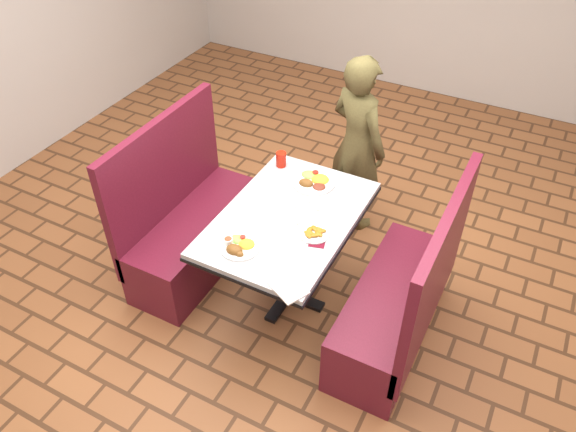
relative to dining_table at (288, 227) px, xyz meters
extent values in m
plane|color=brown|center=(0.00, 0.00, -0.65)|extent=(7.00, 7.00, 0.00)
cube|color=#B3B6B8|center=(0.00, 0.00, 0.08)|extent=(0.80, 1.20, 0.03)
cube|color=black|center=(0.00, 0.00, 0.05)|extent=(0.81, 1.21, 0.02)
cylinder|color=black|center=(0.00, 0.00, -0.30)|extent=(0.10, 0.10, 0.69)
cube|color=black|center=(0.00, 0.00, -0.64)|extent=(0.55, 0.08, 0.03)
cube|color=black|center=(0.00, 0.00, -0.64)|extent=(0.08, 0.55, 0.03)
cube|color=maroon|center=(-0.75, 0.00, -0.43)|extent=(0.45, 1.20, 0.45)
cube|color=maroon|center=(-0.97, 0.00, 0.05)|extent=(0.06, 1.20, 0.95)
cube|color=maroon|center=(0.75, 0.00, -0.43)|extent=(0.45, 1.20, 0.45)
cube|color=maroon|center=(0.97, 0.00, 0.05)|extent=(0.06, 1.20, 0.95)
imported|color=brown|center=(0.06, 1.03, 0.06)|extent=(0.62, 0.53, 1.43)
cylinder|color=white|center=(-0.12, -0.39, 0.10)|extent=(0.24, 0.24, 0.01)
ellipsoid|color=gold|center=(-0.09, -0.36, 0.13)|extent=(0.10, 0.10, 0.04)
ellipsoid|color=#89CD52|center=(-0.16, -0.35, 0.13)|extent=(0.10, 0.08, 0.03)
cylinder|color=red|center=(-0.13, -0.33, 0.13)|extent=(0.04, 0.04, 0.01)
ellipsoid|color=brown|center=(-0.12, -0.44, 0.14)|extent=(0.10, 0.08, 0.06)
ellipsoid|color=brown|center=(-0.08, -0.45, 0.13)|extent=(0.06, 0.04, 0.04)
cylinder|color=white|center=(-0.19, -0.40, 0.13)|extent=(0.06, 0.06, 0.04)
cylinder|color=#622D12|center=(-0.19, -0.40, 0.14)|extent=(0.05, 0.05, 0.00)
cylinder|color=white|center=(-0.01, 0.39, 0.10)|extent=(0.29, 0.29, 0.02)
ellipsoid|color=gold|center=(0.03, 0.42, 0.14)|extent=(0.12, 0.12, 0.05)
ellipsoid|color=#89CD52|center=(-0.06, 0.44, 0.13)|extent=(0.12, 0.10, 0.04)
cylinder|color=red|center=(-0.03, 0.46, 0.14)|extent=(0.04, 0.04, 0.01)
ellipsoid|color=maroon|center=(0.05, 0.35, 0.13)|extent=(0.09, 0.09, 0.03)
ellipsoid|color=brown|center=(-0.04, 0.34, 0.14)|extent=(0.10, 0.07, 0.06)
cylinder|color=white|center=(0.22, -0.08, 0.10)|extent=(0.19, 0.19, 0.01)
cube|color=#5D0D1C|center=(0.27, -0.14, 0.10)|extent=(0.12, 0.12, 0.00)
cube|color=silver|center=(0.21, -0.16, 0.10)|extent=(0.03, 0.12, 0.00)
cylinder|color=red|center=(-0.30, 0.47, 0.15)|extent=(0.07, 0.07, 0.11)
cube|color=white|center=(0.29, -0.55, 0.10)|extent=(0.25, 0.23, 0.01)
cube|color=silver|center=(-0.10, -0.33, 0.11)|extent=(0.05, 0.15, 0.00)
cube|color=silver|center=(-0.09, -0.35, 0.11)|extent=(0.09, 0.14, 0.00)
camera|label=1|loc=(1.26, -2.41, 2.39)|focal=35.00mm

